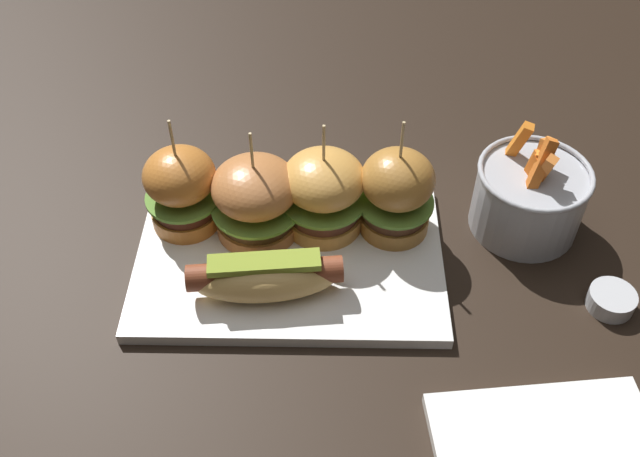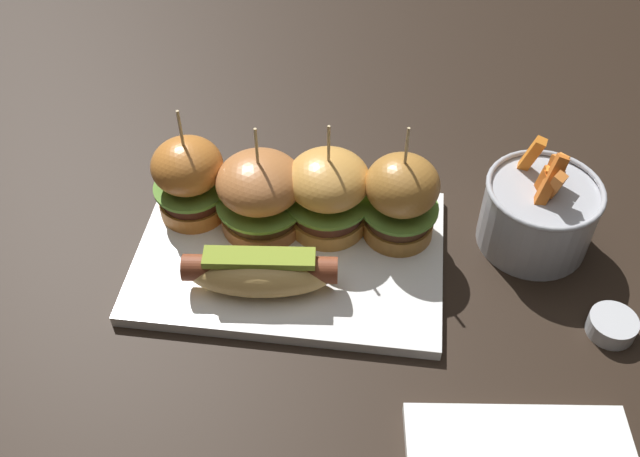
{
  "view_description": "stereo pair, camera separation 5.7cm",
  "coord_description": "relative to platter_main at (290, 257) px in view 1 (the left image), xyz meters",
  "views": [
    {
      "loc": [
        0.04,
        -0.52,
        0.6
      ],
      "look_at": [
        0.03,
        0.0,
        0.05
      ],
      "focal_mm": 40.44,
      "sensor_mm": 36.0,
      "label": 1
    },
    {
      "loc": [
        0.1,
        -0.52,
        0.6
      ],
      "look_at": [
        0.03,
        0.0,
        0.05
      ],
      "focal_mm": 40.44,
      "sensor_mm": 36.0,
      "label": 2
    }
  ],
  "objects": [
    {
      "name": "hot_dog",
      "position": [
        -0.02,
        -0.05,
        0.03
      ],
      "size": [
        0.16,
        0.07,
        0.05
      ],
      "color": "tan",
      "rests_on": "platter_main"
    },
    {
      "name": "slider_center_left",
      "position": [
        -0.04,
        0.04,
        0.05
      ],
      "size": [
        0.1,
        0.1,
        0.14
      ],
      "color": "#B26D3A",
      "rests_on": "platter_main"
    },
    {
      "name": "slider_center_right",
      "position": [
        0.04,
        0.05,
        0.06
      ],
      "size": [
        0.1,
        0.1,
        0.14
      ],
      "color": "gold",
      "rests_on": "platter_main"
    },
    {
      "name": "slider_far_left",
      "position": [
        -0.12,
        0.05,
        0.06
      ],
      "size": [
        0.08,
        0.08,
        0.14
      ],
      "color": "#BD6F2C",
      "rests_on": "platter_main"
    },
    {
      "name": "platter_main",
      "position": [
        0.0,
        0.0,
        0.0
      ],
      "size": [
        0.34,
        0.23,
        0.01
      ],
      "primitive_type": "cube",
      "color": "white",
      "rests_on": "ground"
    },
    {
      "name": "ground_plane",
      "position": [
        0.0,
        0.0,
        -0.01
      ],
      "size": [
        3.0,
        3.0,
        0.0
      ],
      "primitive_type": "plane",
      "color": "black"
    },
    {
      "name": "sauce_ramekin",
      "position": [
        0.34,
        -0.06,
        0.0
      ],
      "size": [
        0.05,
        0.05,
        0.02
      ],
      "color": "#B7BABF",
      "rests_on": "ground"
    },
    {
      "name": "fries_bucket",
      "position": [
        0.27,
        0.06,
        0.04
      ],
      "size": [
        0.13,
        0.13,
        0.13
      ],
      "color": "#A8AAB2",
      "rests_on": "ground"
    },
    {
      "name": "slider_far_right",
      "position": [
        0.12,
        0.04,
        0.06
      ],
      "size": [
        0.08,
        0.08,
        0.15
      ],
      "color": "#AA7231",
      "rests_on": "platter_main"
    }
  ]
}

